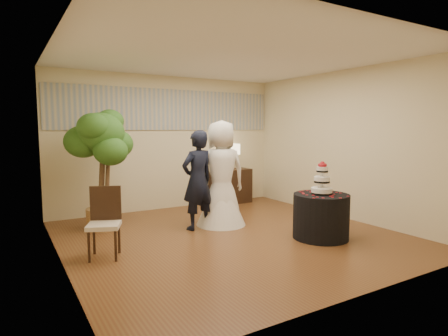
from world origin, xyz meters
TOP-DOWN VIEW (x-y plane):
  - floor at (0.00, 0.00)m, footprint 5.00×5.00m
  - ceiling at (0.00, 0.00)m, footprint 5.00×5.00m
  - wall_back at (0.00, 2.50)m, footprint 5.00×0.06m
  - wall_front at (0.00, -2.50)m, footprint 5.00×0.06m
  - wall_left at (-2.50, 0.00)m, footprint 0.06×5.00m
  - wall_right at (2.50, 0.00)m, footprint 0.06×5.00m
  - mural_border at (0.00, 2.48)m, footprint 4.90×0.02m
  - groom at (-0.27, 0.66)m, footprint 0.68×0.51m
  - bride at (0.22, 0.70)m, footprint 1.02×1.00m
  - cake_table at (1.14, -0.81)m, footprint 0.87×0.87m
  - wedding_cake at (1.14, -0.81)m, footprint 0.32×0.32m
  - console at (1.38, 2.25)m, footprint 0.95×0.45m
  - table_lamp at (1.38, 2.25)m, footprint 0.31×0.31m
  - ficus_tree at (-1.65, 1.49)m, footprint 1.08×1.08m
  - side_chair at (-1.98, 0.01)m, footprint 0.57×0.58m

SIDE VIEW (x-z plane):
  - floor at x=0.00m, z-range 0.00..0.00m
  - cake_table at x=1.14m, z-range 0.00..0.70m
  - console at x=1.38m, z-range 0.00..0.78m
  - side_chair at x=-1.98m, z-range 0.00..0.93m
  - groom at x=-0.27m, z-range 0.00..1.68m
  - bride at x=0.22m, z-range 0.00..1.85m
  - wedding_cake at x=1.14m, z-range 0.70..1.21m
  - ficus_tree at x=-1.65m, z-range 0.00..2.08m
  - table_lamp at x=1.38m, z-range 0.78..1.36m
  - wall_back at x=0.00m, z-range 0.00..2.80m
  - wall_front at x=0.00m, z-range 0.00..2.80m
  - wall_left at x=-2.50m, z-range 0.00..2.80m
  - wall_right at x=2.50m, z-range 0.00..2.80m
  - mural_border at x=0.00m, z-range 1.68..2.52m
  - ceiling at x=0.00m, z-range 2.80..2.80m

